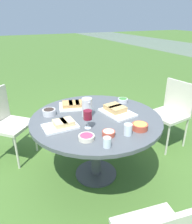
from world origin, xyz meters
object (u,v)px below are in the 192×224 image
(chair_near_right, at_px, (5,119))
(chair_near_left, at_px, (172,109))
(handbag, at_px, (128,121))
(water_pitcher, at_px, (87,107))
(dining_table, at_px, (96,125))
(wine_glass, at_px, (88,115))

(chair_near_right, bearing_deg, chair_near_left, 73.65)
(chair_near_left, distance_m, handbag, 0.78)
(handbag, bearing_deg, water_pitcher, -53.92)
(chair_near_left, xyz_separation_m, water_pitcher, (0.12, -1.29, 0.30))
(chair_near_left, height_order, water_pitcher, water_pitcher)
(chair_near_left, distance_m, chair_near_right, 2.16)
(dining_table, distance_m, wine_glass, 0.33)
(chair_near_left, distance_m, wine_glass, 1.47)
(chair_near_left, bearing_deg, chair_near_right, -106.35)
(chair_near_right, xyz_separation_m, handbag, (-0.01, 1.80, -0.40))
(chair_near_left, xyz_separation_m, handbag, (-0.62, -0.28, -0.40))
(water_pitcher, bearing_deg, chair_near_right, -132.79)
(dining_table, bearing_deg, water_pitcher, -136.62)
(dining_table, distance_m, chair_near_right, 1.18)
(water_pitcher, xyz_separation_m, wine_glass, (0.25, -0.10, 0.03))
(water_pitcher, xyz_separation_m, handbag, (-0.74, 1.01, -0.69))
(wine_glass, bearing_deg, handbag, 131.71)
(dining_table, bearing_deg, chair_near_right, -133.11)
(dining_table, xyz_separation_m, chair_near_left, (-0.19, 1.22, -0.11))
(chair_near_right, distance_m, water_pitcher, 1.11)
(dining_table, relative_size, chair_near_right, 1.51)
(wine_glass, bearing_deg, water_pitcher, 158.78)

